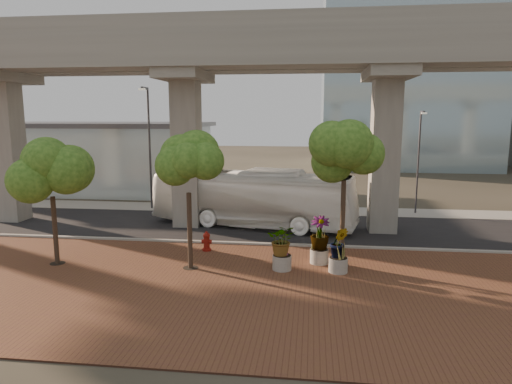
# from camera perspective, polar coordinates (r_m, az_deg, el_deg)

# --- Properties ---
(ground) EXTENTS (160.00, 160.00, 0.00)m
(ground) POSITION_cam_1_polar(r_m,az_deg,el_deg) (26.59, 3.03, -5.59)
(ground) COLOR #333025
(ground) RESTS_ON ground
(brick_plaza) EXTENTS (70.00, 13.00, 0.06)m
(brick_plaza) POSITION_cam_1_polar(r_m,az_deg,el_deg) (19.00, 1.28, -11.75)
(brick_plaza) COLOR brown
(brick_plaza) RESTS_ON ground
(asphalt_road) EXTENTS (90.00, 8.00, 0.04)m
(asphalt_road) POSITION_cam_1_polar(r_m,az_deg,el_deg) (28.52, 3.32, -4.51)
(asphalt_road) COLOR black
(asphalt_road) RESTS_ON ground
(curb_strip) EXTENTS (70.00, 0.25, 0.16)m
(curb_strip) POSITION_cam_1_polar(r_m,az_deg,el_deg) (24.65, 2.70, -6.61)
(curb_strip) COLOR #9E9B93
(curb_strip) RESTS_ON ground
(far_sidewalk) EXTENTS (90.00, 3.00, 0.06)m
(far_sidewalk) POSITION_cam_1_polar(r_m,az_deg,el_deg) (33.87, 3.94, -2.26)
(far_sidewalk) COLOR #9E9B93
(far_sidewalk) RESTS_ON ground
(transit_viaduct) EXTENTS (72.00, 5.60, 12.40)m
(transit_viaduct) POSITION_cam_1_polar(r_m,az_deg,el_deg) (27.68, 3.47, 10.25)
(transit_viaduct) COLOR gray
(transit_viaduct) RESTS_ON ground
(station_pavilion) EXTENTS (23.00, 13.00, 6.30)m
(station_pavilion) POSITION_cam_1_polar(r_m,az_deg,el_deg) (47.11, -20.53, 4.39)
(station_pavilion) COLOR silver
(station_pavilion) RESTS_ON ground
(transit_bus) EXTENTS (13.24, 5.82, 3.59)m
(transit_bus) POSITION_cam_1_polar(r_m,az_deg,el_deg) (28.63, -0.40, -0.80)
(transit_bus) COLOR white
(transit_bus) RESTS_ON ground
(fire_hydrant) EXTENTS (0.51, 0.46, 1.02)m
(fire_hydrant) POSITION_cam_1_polar(r_m,az_deg,el_deg) (23.68, -6.19, -6.15)
(fire_hydrant) COLOR maroon
(fire_hydrant) RESTS_ON ground
(planter_front) EXTENTS (1.91, 1.91, 2.10)m
(planter_front) POSITION_cam_1_polar(r_m,az_deg,el_deg) (20.53, 3.29, -6.29)
(planter_front) COLOR #A39E93
(planter_front) RESTS_ON ground
(planter_right) EXTENTS (2.10, 2.10, 2.24)m
(planter_right) POSITION_cam_1_polar(r_m,az_deg,el_deg) (21.57, 7.96, -5.36)
(planter_right) COLOR gray
(planter_right) RESTS_ON ground
(planter_left) EXTENTS (1.87, 1.87, 2.05)m
(planter_left) POSITION_cam_1_polar(r_m,az_deg,el_deg) (20.52, 10.31, -6.51)
(planter_left) COLOR gray
(planter_left) RESTS_ON ground
(street_tree_far_west) EXTENTS (3.46, 3.46, 5.78)m
(street_tree_far_west) POSITION_cam_1_polar(r_m,az_deg,el_deg) (22.78, -24.25, 1.93)
(street_tree_far_west) COLOR #463628
(street_tree_far_west) RESTS_ON ground
(street_tree_near_west) EXTENTS (3.26, 3.26, 5.92)m
(street_tree_near_west) POSITION_cam_1_polar(r_m,az_deg,el_deg) (20.33, -8.47, 2.50)
(street_tree_near_west) COLOR #463628
(street_tree_near_west) RESTS_ON ground
(street_tree_near_east) EXTENTS (3.55, 3.55, 6.65)m
(street_tree_near_east) POSITION_cam_1_polar(r_m,az_deg,el_deg) (20.84, 11.01, 4.24)
(street_tree_near_east) COLOR #463628
(street_tree_near_east) RESTS_ON ground
(streetlamp_west) EXTENTS (0.44, 1.29, 8.90)m
(streetlamp_west) POSITION_cam_1_polar(r_m,az_deg,el_deg) (34.49, -13.25, 6.38)
(streetlamp_west) COLOR #313237
(streetlamp_west) RESTS_ON ground
(streetlamp_east) EXTENTS (0.36, 1.04, 7.21)m
(streetlamp_east) POSITION_cam_1_polar(r_m,az_deg,el_deg) (33.95, 19.70, 4.38)
(streetlamp_east) COLOR #333238
(streetlamp_east) RESTS_ON ground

